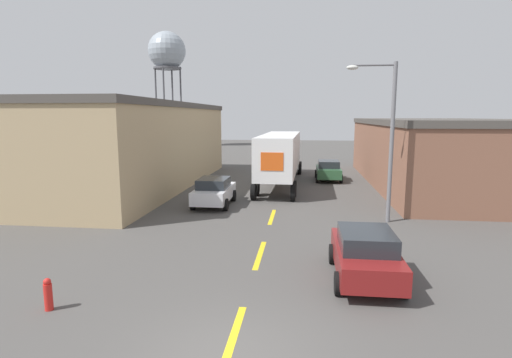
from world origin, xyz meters
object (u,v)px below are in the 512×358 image
object	(u,v)px
street_lamp	(386,131)
fire_hydrant	(48,294)
water_tower	(167,52)
semi_truck	(281,153)
parked_car_left_far	(214,191)
parked_car_right_far	(328,170)
parked_car_right_near	(365,254)

from	to	relation	value
street_lamp	fire_hydrant	distance (m)	15.54
water_tower	street_lamp	size ratio (longest dim) A/B	2.48
semi_truck	parked_car_left_far	xyz separation A→B (m)	(-3.48, -8.00, -1.52)
semi_truck	fire_hydrant	world-z (taller)	semi_truck
semi_truck	fire_hydrant	bearing A→B (deg)	-102.21
street_lamp	fire_hydrant	world-z (taller)	street_lamp
fire_hydrant	semi_truck	bearing A→B (deg)	76.49
fire_hydrant	parked_car_right_far	bearing A→B (deg)	69.35
semi_truck	parked_car_right_near	distance (m)	18.40
semi_truck	parked_car_right_near	size ratio (longest dim) A/B	3.48
parked_car_right_far	street_lamp	distance (m)	13.44
water_tower	street_lamp	xyz separation A→B (m)	(27.05, -47.16, -11.35)
parked_car_right_far	parked_car_left_far	distance (m)	12.49
semi_truck	parked_car_right_near	xyz separation A→B (m)	(3.72, -17.96, -1.52)
parked_car_right_far	street_lamp	world-z (taller)	street_lamp
semi_truck	fire_hydrant	distance (m)	21.79
fire_hydrant	parked_car_left_far	bearing A→B (deg)	83.07
fire_hydrant	parked_car_right_near	bearing A→B (deg)	19.74
parked_car_right_near	parked_car_right_far	world-z (taller)	same
parked_car_right_far	semi_truck	bearing A→B (deg)	-149.28
parked_car_right_near	parked_car_right_far	bearing A→B (deg)	90.00
semi_truck	parked_car_left_far	bearing A→B (deg)	-112.18
water_tower	semi_truck	bearing A→B (deg)	-59.64
semi_truck	parked_car_right_far	size ratio (longest dim) A/B	3.48
semi_truck	street_lamp	distance (m)	12.18
parked_car_right_near	water_tower	xyz separation A→B (m)	(-25.14, 54.52, 14.99)
parked_car_left_far	semi_truck	bearing A→B (deg)	66.51
water_tower	parked_car_right_far	bearing A→B (deg)	-53.81
parked_car_right_near	water_tower	world-z (taller)	water_tower
semi_truck	parked_car_right_near	bearing A→B (deg)	-77.01
street_lamp	semi_truck	bearing A→B (deg)	118.00
water_tower	fire_hydrant	xyz separation A→B (m)	(16.35, -57.68, -15.39)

